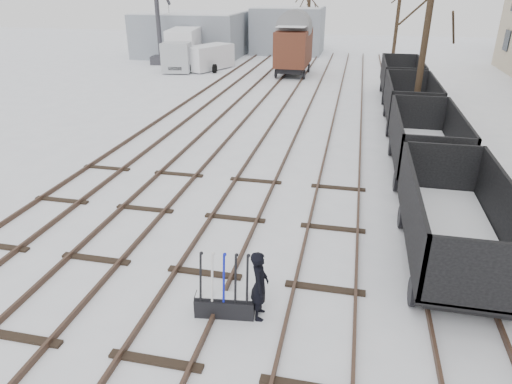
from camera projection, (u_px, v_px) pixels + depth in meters
ground at (205, 274)px, 11.44m from camera, size 120.00×120.00×0.00m
tracks at (287, 123)px, 23.55m from camera, size 13.90×52.00×0.16m
shed_left at (192, 34)px, 45.07m from camera, size 10.00×8.00×4.10m
shed_right at (288, 30)px, 46.79m from camera, size 7.00×6.00×4.50m
ground_frame at (225, 303)px, 9.95m from camera, size 1.34×0.58×1.49m
worker at (260, 285)px, 9.68m from camera, size 0.47×0.64×1.62m
freight_wagon_a at (453, 235)px, 11.44m from camera, size 2.31×5.77×2.36m
freight_wagon_b at (424, 151)px, 17.12m from camera, size 2.31×5.77×2.36m
freight_wagon_c at (409, 109)px, 22.80m from camera, size 2.31×5.77×2.36m
freight_wagon_d at (400, 84)px, 28.48m from camera, size 2.31×5.77×2.36m
box_van_wagon at (294, 46)px, 35.22m from camera, size 2.64×4.96×3.78m
lorry at (182, 48)px, 38.53m from camera, size 2.99×7.10×3.12m
panel_van at (209, 57)px, 37.95m from camera, size 3.56×4.89×1.98m
crane at (161, 39)px, 40.37m from camera, size 1.75×4.74×8.04m
tree_near at (423, 54)px, 20.92m from camera, size 0.30×0.30×7.38m
tree_far_left at (308, 26)px, 45.38m from camera, size 0.30×0.30×5.56m
tree_far_right at (397, 18)px, 38.68m from camera, size 0.30×0.30×7.85m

